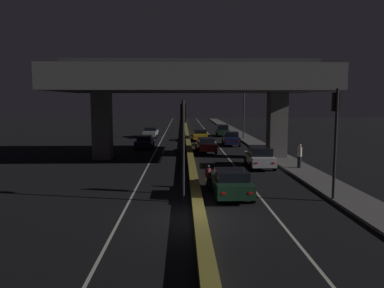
{
  "coord_description": "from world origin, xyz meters",
  "views": [
    {
      "loc": [
        -0.73,
        -15.77,
        5.13
      ],
      "look_at": [
        0.18,
        18.21,
        1.23
      ],
      "focal_mm": 35.0,
      "sensor_mm": 36.0,
      "label": 1
    }
  ],
  "objects": [
    {
      "name": "motorcycle_black_filtering_near",
      "position": [
        0.79,
        5.84,
        0.61
      ],
      "size": [
        0.33,
        1.89,
        1.44
      ],
      "rotation": [
        0.0,
        0.0,
        1.62
      ],
      "color": "black",
      "rests_on": "ground_plane"
    },
    {
      "name": "car_dark_blue_fourth",
      "position": [
        4.95,
        27.23,
        0.79
      ],
      "size": [
        2.03,
        4.26,
        1.59
      ],
      "rotation": [
        0.0,
        0.0,
        1.53
      ],
      "color": "#141938",
      "rests_on": "ground_plane"
    },
    {
      "name": "car_taxi_yellow_fifth",
      "position": [
        1.68,
        32.8,
        0.73
      ],
      "size": [
        2.13,
        4.45,
        1.41
      ],
      "rotation": [
        0.0,
        0.0,
        1.53
      ],
      "color": "gold",
      "rests_on": "ground_plane"
    },
    {
      "name": "sidewalk_right",
      "position": [
        8.1,
        28.0,
        0.07
      ],
      "size": [
        2.32,
        126.0,
        0.14
      ],
      "primitive_type": "cube",
      "color": "#5B5956",
      "rests_on": "ground_plane"
    },
    {
      "name": "car_dark_blue_lead_oncoming",
      "position": [
        -4.83,
        24.96,
        0.72
      ],
      "size": [
        1.91,
        4.37,
        1.4
      ],
      "rotation": [
        0.0,
        0.0,
        -1.58
      ],
      "color": "#141938",
      "rests_on": "ground_plane"
    },
    {
      "name": "car_white_second",
      "position": [
        5.28,
        12.75,
        0.85
      ],
      "size": [
        2.01,
        4.39,
        1.62
      ],
      "rotation": [
        0.0,
        0.0,
        1.55
      ],
      "color": "silver",
      "rests_on": "ground_plane"
    },
    {
      "name": "elevated_overpass",
      "position": [
        0.0,
        17.62,
        6.77
      ],
      "size": [
        23.07,
        11.54,
        8.87
      ],
      "color": "#5B5956",
      "rests_on": "ground_plane"
    },
    {
      "name": "street_lamp",
      "position": [
        7.19,
        34.12,
        5.2
      ],
      "size": [
        2.58,
        0.32,
        8.84
      ],
      "color": "#2D2D30",
      "rests_on": "ground_plane"
    },
    {
      "name": "car_dark_red_third",
      "position": [
        1.66,
        21.43,
        0.77
      ],
      "size": [
        2.02,
        4.53,
        1.48
      ],
      "rotation": [
        0.0,
        0.0,
        1.61
      ],
      "color": "#591414",
      "rests_on": "ground_plane"
    },
    {
      "name": "car_silver_second_oncoming",
      "position": [
        -5.18,
        37.46,
        0.73
      ],
      "size": [
        2.04,
        4.71,
        1.41
      ],
      "rotation": [
        0.0,
        0.0,
        -1.6
      ],
      "color": "gray",
      "rests_on": "ground_plane"
    },
    {
      "name": "lane_line_left_inner",
      "position": [
        -3.46,
        35.0,
        0.0
      ],
      "size": [
        0.12,
        126.0,
        0.0
      ],
      "primitive_type": "cube",
      "color": "beige",
      "rests_on": "ground_plane"
    },
    {
      "name": "traffic_light_left_of_median",
      "position": [
        -0.67,
        2.94,
        3.54
      ],
      "size": [
        0.3,
        0.49,
        5.2
      ],
      "color": "black",
      "rests_on": "ground_plane"
    },
    {
      "name": "median_divider",
      "position": [
        0.0,
        35.0,
        0.21
      ],
      "size": [
        0.54,
        126.0,
        0.42
      ],
      "primitive_type": "cube",
      "color": "olive",
      "rests_on": "ground_plane"
    },
    {
      "name": "traffic_light_right_of_median",
      "position": [
        7.04,
        2.94,
        3.91
      ],
      "size": [
        0.3,
        0.49,
        5.77
      ],
      "color": "black",
      "rests_on": "ground_plane"
    },
    {
      "name": "pedestrian_on_sidewalk",
      "position": [
        8.09,
        11.75,
        1.05
      ],
      "size": [
        0.34,
        0.34,
        1.8
      ],
      "color": "black",
      "rests_on": "sidewalk_right"
    },
    {
      "name": "lane_line_right_inner",
      "position": [
        3.46,
        35.0,
        0.0
      ],
      "size": [
        0.12,
        126.0,
        0.0
      ],
      "primitive_type": "cube",
      "color": "beige",
      "rests_on": "ground_plane"
    },
    {
      "name": "car_dark_green_lead",
      "position": [
        1.89,
        3.87,
        0.77
      ],
      "size": [
        2.09,
        4.2,
        1.49
      ],
      "rotation": [
        0.0,
        0.0,
        1.59
      ],
      "color": "black",
      "rests_on": "ground_plane"
    },
    {
      "name": "ground_plane",
      "position": [
        0.0,
        0.0,
        0.0
      ],
      "size": [
        200.0,
        200.0,
        0.0
      ],
      "primitive_type": "plane",
      "color": "black"
    },
    {
      "name": "car_dark_green_sixth",
      "position": [
        5.25,
        38.97,
        0.86
      ],
      "size": [
        1.96,
        4.13,
        1.66
      ],
      "rotation": [
        0.0,
        0.0,
        1.54
      ],
      "color": "black",
      "rests_on": "ground_plane"
    }
  ]
}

